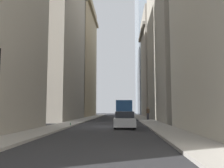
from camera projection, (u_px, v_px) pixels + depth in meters
name	position (u px, v px, depth m)	size (l,w,h in m)	color
ground_plane	(110.00, 126.00, 22.35)	(135.00, 135.00, 0.00)	#262628
sidewalk_right	(62.00, 125.00, 22.56)	(90.00, 2.20, 0.14)	gray
sidewalk_left	(158.00, 126.00, 22.14)	(90.00, 2.20, 0.14)	gray
building_left_midfar	(189.00, 14.00, 33.41)	(17.11, 10.00, 29.83)	#A8A091
building_left_far	(166.00, 65.00, 51.18)	(12.68, 10.50, 22.08)	gray
building_right_far	(69.00, 57.00, 52.61)	(19.11, 10.50, 26.15)	#9E8966
building_right_midfar	(44.00, 38.00, 35.89)	(15.30, 10.50, 24.48)	gray
glass_tower_distant	(159.00, 9.00, 74.59)	(20.83, 14.00, 65.77)	#93A3B2
delivery_truck	(124.00, 110.00, 35.61)	(6.46, 2.25, 2.84)	#285699
sedan_silver	(125.00, 120.00, 20.69)	(4.30, 1.78, 1.42)	#B7BABF
pedestrian	(148.00, 113.00, 33.29)	(0.26, 0.44, 1.78)	#33333D
discarded_bottle	(70.00, 124.00, 21.93)	(0.07, 0.07, 0.27)	#236033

